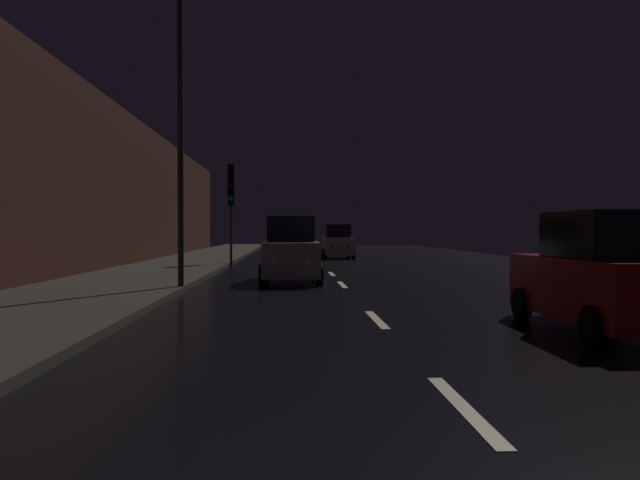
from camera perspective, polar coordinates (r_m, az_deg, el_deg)
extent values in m
cube|color=black|center=(27.00, 0.47, -2.63)|extent=(25.63, 84.00, 0.02)
cube|color=#38332B|center=(27.41, -13.49, -2.43)|extent=(4.40, 84.00, 0.15)
cube|color=#472319|center=(24.68, -20.98, 5.13)|extent=(0.80, 63.00, 6.99)
cube|color=beige|center=(5.87, 13.51, -15.26)|extent=(0.16, 2.20, 0.01)
cube|color=beige|center=(11.14, 5.41, -7.54)|extent=(0.16, 2.20, 0.01)
cube|color=beige|center=(18.18, 2.13, -4.28)|extent=(0.16, 2.20, 0.01)
cube|color=beige|center=(22.73, 1.11, -3.25)|extent=(0.16, 2.20, 0.01)
cube|color=beige|center=(32.93, -0.15, -1.98)|extent=(0.16, 2.20, 0.01)
cylinder|color=#38383A|center=(28.16, -8.47, 0.40)|extent=(0.12, 0.12, 2.83)
cube|color=black|center=(28.24, -8.48, 5.20)|extent=(0.33, 0.36, 1.90)
sphere|color=black|center=(28.12, -8.49, 6.52)|extent=(0.22, 0.22, 0.22)
sphere|color=black|center=(28.06, -8.48, 5.23)|extent=(0.22, 0.22, 0.22)
sphere|color=#19D84C|center=(28.02, -8.48, 3.94)|extent=(0.22, 0.22, 0.22)
cylinder|color=#2D2D30|center=(16.67, -13.16, 9.57)|extent=(0.16, 0.16, 8.33)
cube|color=#A5A8AD|center=(19.45, -2.79, -1.74)|extent=(1.75, 4.08, 1.07)
cube|color=black|center=(19.58, -2.79, 1.04)|extent=(1.49, 2.04, 0.82)
cylinder|color=black|center=(18.07, -0.05, -3.34)|extent=(0.21, 0.62, 0.62)
cylinder|color=black|center=(18.07, -5.50, -3.34)|extent=(0.21, 0.62, 0.62)
cylinder|color=black|center=(20.92, -0.45, -2.77)|extent=(0.21, 0.62, 0.62)
cylinder|color=black|center=(20.92, -5.15, -2.77)|extent=(0.21, 0.62, 0.62)
sphere|color=white|center=(17.46, -1.19, -2.03)|extent=(0.17, 0.17, 0.17)
sphere|color=white|center=(17.46, -4.35, -2.04)|extent=(0.17, 0.17, 0.17)
sphere|color=red|center=(21.46, -1.52, -1.50)|extent=(0.17, 0.17, 0.17)
sphere|color=red|center=(21.45, -4.09, -1.50)|extent=(0.17, 0.17, 0.17)
cube|color=maroon|center=(10.90, 25.15, -4.14)|extent=(1.63, 3.79, 0.99)
cube|color=black|center=(10.74, 25.52, 0.47)|extent=(1.38, 1.90, 0.76)
cylinder|color=black|center=(11.80, 18.65, -5.72)|extent=(0.20, 0.58, 0.58)
cylinder|color=black|center=(12.48, 25.50, -5.41)|extent=(0.20, 0.58, 0.58)
cylinder|color=black|center=(9.41, 24.66, -7.43)|extent=(0.20, 0.58, 0.58)
sphere|color=slate|center=(12.39, 19.26, -3.51)|extent=(0.16, 0.16, 0.16)
sphere|color=slate|center=(12.75, 22.99, -3.41)|extent=(0.16, 0.16, 0.16)
sphere|color=red|center=(9.07, 28.20, -5.15)|extent=(0.16, 0.16, 0.16)
cube|color=silver|center=(36.31, 1.67, -0.58)|extent=(1.69, 3.95, 1.03)
cube|color=black|center=(36.16, 1.69, 0.86)|extent=(1.44, 1.97, 0.79)
cylinder|color=black|center=(37.64, 0.24, -1.17)|extent=(0.21, 0.60, 0.60)
cylinder|color=black|center=(37.77, 2.75, -1.17)|extent=(0.21, 0.60, 0.60)
cylinder|color=black|center=(34.89, 0.49, -1.33)|extent=(0.21, 0.60, 0.60)
cylinder|color=black|center=(35.02, 3.20, -1.33)|extent=(0.21, 0.60, 0.60)
sphere|color=slate|center=(38.20, 0.74, -0.51)|extent=(0.17, 0.17, 0.17)
sphere|color=slate|center=(38.27, 2.13, -0.50)|extent=(0.17, 0.17, 0.17)
sphere|color=red|center=(34.35, 1.15, -0.66)|extent=(0.17, 0.17, 0.17)
sphere|color=red|center=(34.42, 2.70, -0.65)|extent=(0.17, 0.17, 0.17)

